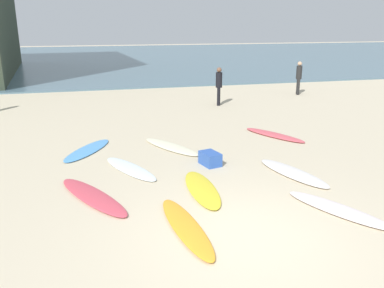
{
  "coord_description": "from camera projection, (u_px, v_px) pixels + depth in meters",
  "views": [
    {
      "loc": [
        -2.4,
        -5.65,
        3.53
      ],
      "look_at": [
        0.2,
        4.56,
        0.3
      ],
      "focal_mm": 37.43,
      "sensor_mm": 36.0,
      "label": 1
    }
  ],
  "objects": [
    {
      "name": "ground_plane",
      "position": [
        246.0,
        237.0,
        6.84
      ],
      "size": [
        120.0,
        120.0,
        0.0
      ],
      "primitive_type": "plane",
      "color": "beige"
    },
    {
      "name": "ocean_water",
      "position": [
        113.0,
        58.0,
        40.35
      ],
      "size": [
        120.0,
        40.0,
        0.08
      ],
      "primitive_type": "cube",
      "color": "slate",
      "rests_on": "ground_plane"
    },
    {
      "name": "surfboard_0",
      "position": [
        93.0,
        196.0,
        8.35
      ],
      "size": [
        1.65,
        2.49,
        0.08
      ],
      "primitive_type": "ellipsoid",
      "rotation": [
        0.0,
        0.0,
        0.48
      ],
      "color": "#D74757",
      "rests_on": "ground_plane"
    },
    {
      "name": "surfboard_1",
      "position": [
        130.0,
        169.0,
        9.94
      ],
      "size": [
        1.4,
        2.17,
        0.06
      ],
      "primitive_type": "ellipsoid",
      "rotation": [
        0.0,
        0.0,
        3.58
      ],
      "color": "white",
      "rests_on": "ground_plane"
    },
    {
      "name": "surfboard_2",
      "position": [
        186.0,
        227.0,
        7.11
      ],
      "size": [
        0.73,
        2.43,
        0.08
      ],
      "primitive_type": "ellipsoid",
      "rotation": [
        0.0,
        0.0,
        3.25
      ],
      "color": "orange",
      "rests_on": "ground_plane"
    },
    {
      "name": "surfboard_3",
      "position": [
        202.0,
        189.0,
        8.72
      ],
      "size": [
        0.67,
        2.15,
        0.08
      ],
      "primitive_type": "ellipsoid",
      "rotation": [
        0.0,
        0.0,
        3.11
      ],
      "color": "yellow",
      "rests_on": "ground_plane"
    },
    {
      "name": "surfboard_4",
      "position": [
        171.0,
        147.0,
        11.67
      ],
      "size": [
        1.57,
        2.27,
        0.07
      ],
      "primitive_type": "ellipsoid",
      "rotation": [
        0.0,
        0.0,
        3.63
      ],
      "color": "beige",
      "rests_on": "ground_plane"
    },
    {
      "name": "surfboard_5",
      "position": [
        338.0,
        209.0,
        7.76
      ],
      "size": [
        1.47,
        2.22,
        0.09
      ],
      "primitive_type": "ellipsoid",
      "rotation": [
        0.0,
        0.0,
        0.47
      ],
      "color": "silver",
      "rests_on": "ground_plane"
    },
    {
      "name": "surfboard_6",
      "position": [
        88.0,
        150.0,
        11.38
      ],
      "size": [
        1.65,
        2.22,
        0.06
      ],
      "primitive_type": "ellipsoid",
      "rotation": [
        0.0,
        0.0,
        2.61
      ],
      "color": "#509BE5",
      "rests_on": "ground_plane"
    },
    {
      "name": "surfboard_7",
      "position": [
        293.0,
        173.0,
        9.64
      ],
      "size": [
        1.18,
        2.29,
        0.09
      ],
      "primitive_type": "ellipsoid",
      "rotation": [
        0.0,
        0.0,
        3.42
      ],
      "color": "silver",
      "rests_on": "ground_plane"
    },
    {
      "name": "surfboard_8",
      "position": [
        274.0,
        135.0,
        12.85
      ],
      "size": [
        1.47,
        2.24,
        0.09
      ],
      "primitive_type": "ellipsoid",
      "rotation": [
        0.0,
        0.0,
        0.48
      ],
      "color": "#E3545F",
      "rests_on": "ground_plane"
    },
    {
      "name": "beachgoer_mid",
      "position": [
        219.0,
        84.0,
        17.38
      ],
      "size": [
        0.36,
        0.36,
        1.65
      ],
      "rotation": [
        0.0,
        0.0,
        4.38
      ],
      "color": "black",
      "rests_on": "ground_plane"
    },
    {
      "name": "beachgoer_far",
      "position": [
        299.0,
        76.0,
        19.97
      ],
      "size": [
        0.36,
        0.36,
        1.64
      ],
      "rotation": [
        0.0,
        0.0,
        1.2
      ],
      "color": "black",
      "rests_on": "ground_plane"
    },
    {
      "name": "beach_cooler",
      "position": [
        210.0,
        159.0,
        10.24
      ],
      "size": [
        0.52,
        0.65,
        0.34
      ],
      "primitive_type": "cube",
      "rotation": [
        0.0,
        0.0,
        4.97
      ],
      "color": "#2D56B2",
      "rests_on": "ground_plane"
    }
  ]
}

